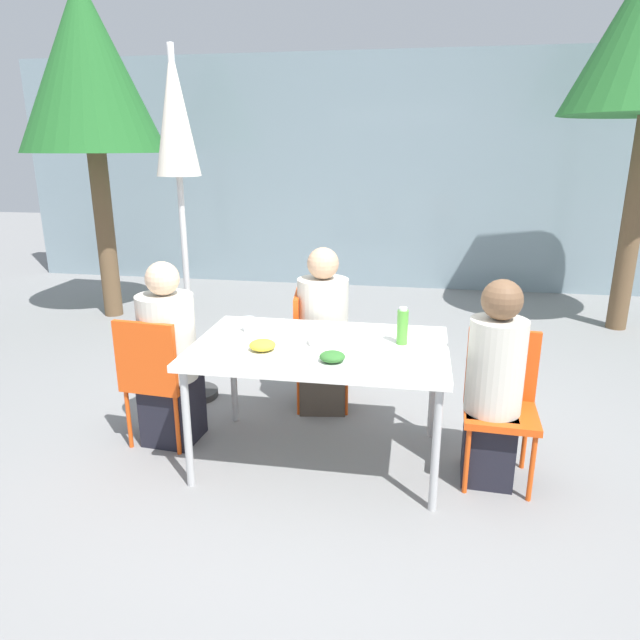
# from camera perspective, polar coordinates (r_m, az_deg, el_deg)

# --- Properties ---
(ground_plane) EXTENTS (24.00, 24.00, 0.00)m
(ground_plane) POSITION_cam_1_polar(r_m,az_deg,el_deg) (3.64, 0.00, -13.66)
(ground_plane) COLOR gray
(building_facade) EXTENTS (10.00, 0.20, 3.00)m
(building_facade) POSITION_cam_1_polar(r_m,az_deg,el_deg) (7.82, 6.07, 14.31)
(building_facade) COLOR gray
(building_facade) RESTS_ON ground
(dining_table) EXTENTS (1.47, 0.94, 0.75)m
(dining_table) POSITION_cam_1_polar(r_m,az_deg,el_deg) (3.34, 0.00, -3.35)
(dining_table) COLOR white
(dining_table) RESTS_ON ground
(chair_left) EXTENTS (0.43, 0.43, 0.86)m
(chair_left) POSITION_cam_1_polar(r_m,az_deg,el_deg) (3.73, -16.07, -5.06)
(chair_left) COLOR #E54C14
(chair_left) RESTS_ON ground
(person_left) EXTENTS (0.35, 0.35, 1.19)m
(person_left) POSITION_cam_1_polar(r_m,az_deg,el_deg) (3.75, -14.86, -3.86)
(person_left) COLOR black
(person_left) RESTS_ON ground
(chair_right) EXTENTS (0.42, 0.42, 0.86)m
(chair_right) POSITION_cam_1_polar(r_m,az_deg,el_deg) (3.43, 17.62, -7.17)
(chair_right) COLOR #E54C14
(chair_right) RESTS_ON ground
(person_right) EXTENTS (0.31, 0.31, 1.19)m
(person_right) POSITION_cam_1_polar(r_m,az_deg,el_deg) (3.32, 16.97, -6.52)
(person_right) COLOR black
(person_right) RESTS_ON ground
(chair_far) EXTENTS (0.45, 0.45, 0.86)m
(chair_far) POSITION_cam_1_polar(r_m,az_deg,el_deg) (4.14, -0.81, -2.14)
(chair_far) COLOR #E54C14
(chair_far) RESTS_ON ground
(person_far) EXTENTS (0.37, 0.37, 1.19)m
(person_far) POSITION_cam_1_polar(r_m,az_deg,el_deg) (4.07, 0.29, -1.56)
(person_far) COLOR #473D33
(person_far) RESTS_ON ground
(closed_umbrella) EXTENTS (0.36, 0.36, 2.50)m
(closed_umbrella) POSITION_cam_1_polar(r_m,az_deg,el_deg) (4.16, -14.11, 16.88)
(closed_umbrella) COLOR #333333
(closed_umbrella) RESTS_ON ground
(plate_0) EXTENTS (0.25, 0.25, 0.07)m
(plate_0) POSITION_cam_1_polar(r_m,az_deg,el_deg) (3.02, 1.24, -3.96)
(plate_0) COLOR white
(plate_0) RESTS_ON dining_table
(plate_1) EXTENTS (0.27, 0.27, 0.07)m
(plate_1) POSITION_cam_1_polar(r_m,az_deg,el_deg) (3.20, -5.77, -2.78)
(plate_1) COLOR white
(plate_1) RESTS_ON dining_table
(bottle) EXTENTS (0.07, 0.07, 0.22)m
(bottle) POSITION_cam_1_polar(r_m,az_deg,el_deg) (3.34, 8.25, -0.64)
(bottle) COLOR #51A338
(bottle) RESTS_ON dining_table
(drinking_cup) EXTENTS (0.07, 0.07, 0.10)m
(drinking_cup) POSITION_cam_1_polar(r_m,az_deg,el_deg) (3.56, -7.13, -0.46)
(drinking_cup) COLOR white
(drinking_cup) RESTS_ON dining_table
(salad_bowl) EXTENTS (0.17, 0.17, 0.06)m
(salad_bowl) POSITION_cam_1_polar(r_m,az_deg,el_deg) (3.31, 0.37, -1.99)
(salad_bowl) COLOR white
(salad_bowl) RESTS_ON dining_table
(tree_behind_left) EXTENTS (1.49, 1.49, 3.48)m
(tree_behind_left) POSITION_cam_1_polar(r_m,az_deg,el_deg) (6.76, -22.24, 22.20)
(tree_behind_left) COLOR brown
(tree_behind_left) RESTS_ON ground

